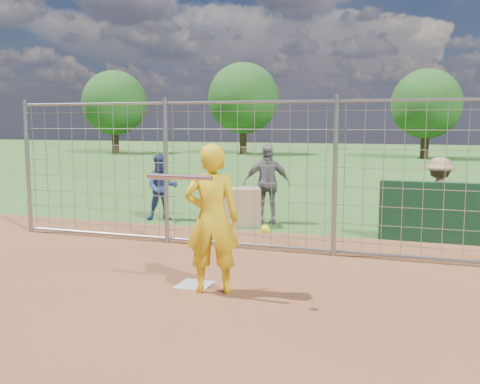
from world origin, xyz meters
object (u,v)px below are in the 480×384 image
(equipment_bin, at_px, (241,207))
(bystander_b, at_px, (267,184))
(bystander_c, at_px, (439,197))
(batter, at_px, (212,219))
(bystander_a, at_px, (162,187))

(equipment_bin, bearing_deg, bystander_b, 29.58)
(bystander_c, distance_m, equipment_bin, 3.92)
(bystander_b, bearing_deg, batter, -97.12)
(batter, bearing_deg, equipment_bin, -91.28)
(equipment_bin, bearing_deg, batter, -98.42)
(batter, bearing_deg, bystander_a, -71.48)
(batter, relative_size, equipment_bin, 2.39)
(bystander_b, bearing_deg, bystander_a, 176.05)
(bystander_a, height_order, bystander_b, bystander_b)
(bystander_c, relative_size, equipment_bin, 1.89)
(batter, distance_m, bystander_b, 4.91)
(batter, relative_size, bystander_b, 1.11)
(batter, height_order, bystander_c, batter)
(bystander_b, distance_m, equipment_bin, 0.81)
(bystander_a, bearing_deg, batter, -82.65)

